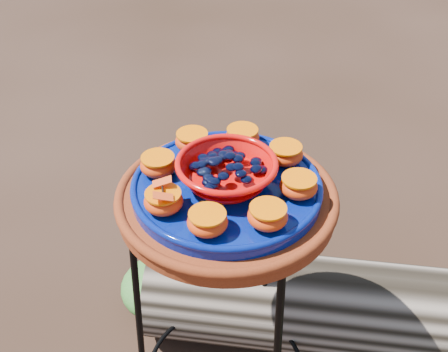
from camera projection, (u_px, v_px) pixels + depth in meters
The scene contains 17 objects.
plant_stand at pixel (226, 320), 1.33m from camera, with size 0.44×0.44×0.70m, color black, non-canonical shape.
terracotta_saucer at pixel (227, 200), 1.11m from camera, with size 0.43×0.43×0.03m, color #5D1E0C.
cobalt_plate at pixel (227, 188), 1.09m from camera, with size 0.37×0.37×0.02m, color #00085D.
red_bowl at pixel (227, 173), 1.07m from camera, with size 0.18×0.18×0.05m, color red, non-canonical shape.
glass_gems at pixel (227, 157), 1.05m from camera, with size 0.14×0.14×0.02m, color black, non-canonical shape.
orange_half_0 at pixel (164, 201), 1.01m from camera, with size 0.07×0.07×0.04m, color #D63603.
orange_half_1 at pixel (207, 222), 0.97m from camera, with size 0.07×0.07×0.04m, color #D63603.
orange_half_2 at pixel (268, 216), 0.98m from camera, with size 0.07×0.07×0.04m, color #D63603.
orange_half_3 at pixel (299, 186), 1.05m from camera, with size 0.07×0.07×0.04m, color #D63603.
orange_half_4 at pixel (285, 154), 1.13m from camera, with size 0.07×0.07×0.04m, color #D63603.
orange_half_5 at pixel (242, 137), 1.18m from camera, with size 0.07×0.07×0.04m, color #D63603.
orange_half_6 at pixel (192, 141), 1.17m from camera, with size 0.07×0.07×0.04m, color #D63603.
orange_half_7 at pixel (158, 165), 1.10m from camera, with size 0.07×0.07×0.04m, color #D63603.
butterfly at pixel (163, 190), 0.99m from camera, with size 0.08×0.05×0.01m, color #DF4114, non-canonical shape.
driftwood_log at pixel (414, 316), 1.60m from camera, with size 1.53×0.40×0.29m, color black, non-canonical shape.
foliage_left at pixel (163, 285), 1.79m from camera, with size 0.27×0.27×0.13m, color #286020.
foliage_back at pixel (259, 252), 1.89m from camera, with size 0.31×0.31×0.16m, color #286020.
Camera 1 is at (0.42, -0.74, 1.42)m, focal length 45.00 mm.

